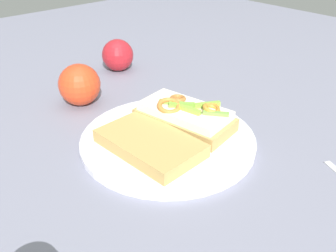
{
  "coord_description": "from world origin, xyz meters",
  "views": [
    {
      "loc": [
        -0.34,
        -0.38,
        0.33
      ],
      "look_at": [
        0.0,
        0.0,
        0.03
      ],
      "focal_mm": 39.35,
      "sensor_mm": 36.0,
      "label": 1
    }
  ],
  "objects": [
    {
      "name": "apple_0",
      "position": [
        0.13,
        0.32,
        0.04
      ],
      "size": [
        0.1,
        0.1,
        0.07
      ],
      "primitive_type": "sphere",
      "rotation": [
        0.0,
        0.0,
        0.78
      ],
      "color": "#A91C23",
      "rests_on": "ground_plane"
    },
    {
      "name": "sandwich",
      "position": [
        0.05,
        0.01,
        0.03
      ],
      "size": [
        0.11,
        0.17,
        0.05
      ],
      "rotation": [
        0.0,
        0.0,
        4.89
      ],
      "color": "tan",
      "rests_on": "plate"
    },
    {
      "name": "bread_slice_side",
      "position": [
        -0.04,
        -0.01,
        0.02
      ],
      "size": [
        0.11,
        0.16,
        0.02
      ],
      "primitive_type": "cube",
      "rotation": [
        0.0,
        0.0,
        4.77
      ],
      "color": "tan",
      "rests_on": "plate"
    },
    {
      "name": "plate",
      "position": [
        0.0,
        0.0,
        0.01
      ],
      "size": [
        0.28,
        0.28,
        0.01
      ],
      "primitive_type": "cylinder",
      "color": "white",
      "rests_on": "ground_plane"
    },
    {
      "name": "apple_1",
      "position": [
        -0.03,
        0.22,
        0.04
      ],
      "size": [
        0.11,
        0.11,
        0.08
      ],
      "primitive_type": "sphere",
      "rotation": [
        0.0,
        0.0,
        4.21
      ],
      "color": "red",
      "rests_on": "ground_plane"
    },
    {
      "name": "ground_plane",
      "position": [
        0.0,
        0.0,
        0.0
      ],
      "size": [
        2.0,
        2.0,
        0.0
      ],
      "primitive_type": "plane",
      "color": "slate",
      "rests_on": "ground"
    }
  ]
}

